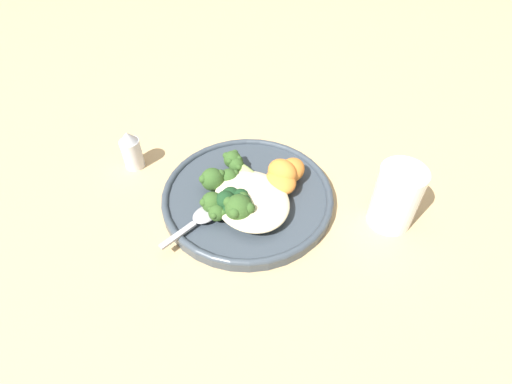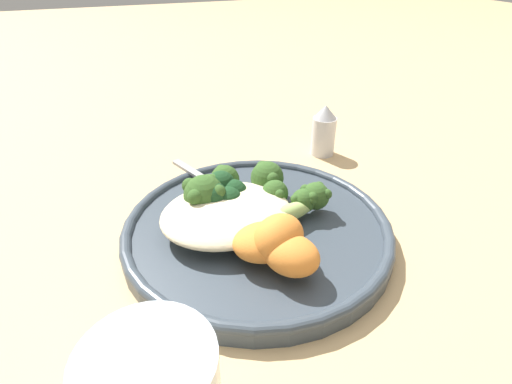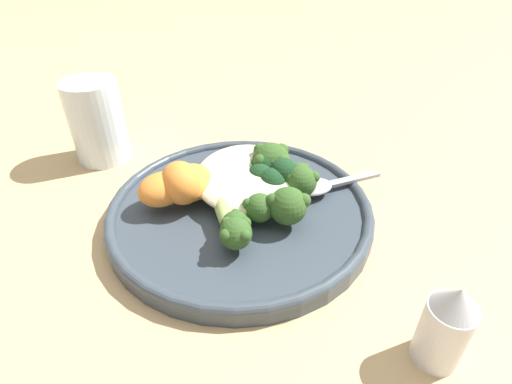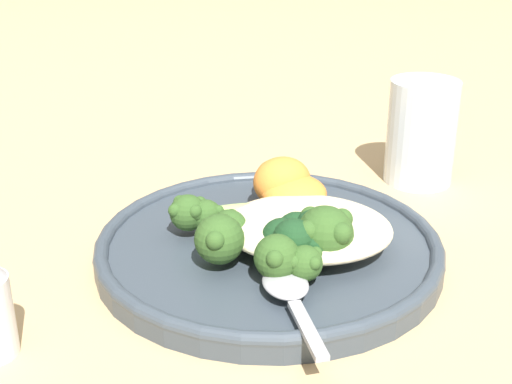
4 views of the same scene
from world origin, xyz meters
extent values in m
plane|color=tan|center=(0.00, 0.00, 0.00)|extent=(4.00, 4.00, 0.00)
cylinder|color=#38424C|center=(0.01, 0.02, 0.01)|extent=(0.28, 0.28, 0.02)
torus|color=#38424C|center=(0.01, 0.02, 0.02)|extent=(0.28, 0.28, 0.01)
ellipsoid|color=beige|center=(-0.02, 0.02, 0.03)|extent=(0.13, 0.11, 0.03)
ellipsoid|color=#9EBC66|center=(0.03, 0.00, 0.03)|extent=(0.11, 0.04, 0.02)
sphere|color=#335623|center=(0.08, 0.02, 0.04)|extent=(0.03, 0.03, 0.03)
sphere|color=#335623|center=(0.09, 0.02, 0.04)|extent=(0.01, 0.01, 0.01)
sphere|color=#335623|center=(0.07, 0.02, 0.04)|extent=(0.01, 0.01, 0.01)
sphere|color=#335623|center=(0.07, 0.01, 0.04)|extent=(0.01, 0.01, 0.01)
sphere|color=#335623|center=(0.09, 0.01, 0.04)|extent=(0.01, 0.01, 0.01)
ellipsoid|color=#9EBC66|center=(0.02, 0.00, 0.03)|extent=(0.09, 0.04, 0.01)
sphere|color=#335623|center=(0.07, 0.01, 0.04)|extent=(0.03, 0.03, 0.03)
sphere|color=#335623|center=(0.07, 0.02, 0.04)|extent=(0.01, 0.01, 0.01)
sphere|color=#335623|center=(0.06, 0.01, 0.04)|extent=(0.01, 0.01, 0.01)
sphere|color=#335623|center=(0.07, 0.01, 0.04)|extent=(0.01, 0.01, 0.01)
ellipsoid|color=#9EBC66|center=(0.02, 0.01, 0.03)|extent=(0.06, 0.06, 0.01)
sphere|color=#335623|center=(0.04, 0.04, 0.04)|extent=(0.03, 0.03, 0.03)
sphere|color=#335623|center=(0.04, 0.05, 0.04)|extent=(0.01, 0.01, 0.01)
sphere|color=#335623|center=(0.04, 0.03, 0.04)|extent=(0.01, 0.01, 0.01)
ellipsoid|color=#9EBC66|center=(0.02, 0.02, 0.03)|extent=(0.07, 0.10, 0.02)
sphere|color=#335623|center=(0.04, 0.06, 0.04)|extent=(0.04, 0.04, 0.04)
sphere|color=#335623|center=(0.04, 0.08, 0.05)|extent=(0.01, 0.01, 0.01)
sphere|color=#335623|center=(0.04, 0.05, 0.05)|extent=(0.01, 0.01, 0.01)
ellipsoid|color=#9EBC66|center=(0.00, 0.03, 0.03)|extent=(0.02, 0.10, 0.02)
sphere|color=#335623|center=(0.00, 0.08, 0.04)|extent=(0.03, 0.03, 0.03)
sphere|color=#335623|center=(0.00, 0.09, 0.04)|extent=(0.01, 0.01, 0.01)
sphere|color=#335623|center=(0.00, 0.07, 0.04)|extent=(0.01, 0.01, 0.01)
ellipsoid|color=#9EBC66|center=(-0.01, 0.03, 0.03)|extent=(0.04, 0.10, 0.02)
sphere|color=#335623|center=(-0.02, 0.08, 0.04)|extent=(0.03, 0.03, 0.03)
sphere|color=#335623|center=(-0.01, 0.09, 0.04)|extent=(0.01, 0.01, 0.01)
sphere|color=#335623|center=(-0.03, 0.09, 0.04)|extent=(0.01, 0.01, 0.01)
sphere|color=#335623|center=(-0.03, 0.07, 0.04)|extent=(0.01, 0.01, 0.01)
sphere|color=#335623|center=(-0.01, 0.07, 0.04)|extent=(0.01, 0.01, 0.01)
ellipsoid|color=#9EBC66|center=(-0.01, 0.01, 0.03)|extent=(0.06, 0.09, 0.01)
sphere|color=#335623|center=(-0.03, 0.05, 0.04)|extent=(0.04, 0.04, 0.04)
sphere|color=#335623|center=(-0.02, 0.06, 0.05)|extent=(0.02, 0.02, 0.02)
sphere|color=#335623|center=(-0.04, 0.06, 0.05)|extent=(0.02, 0.02, 0.02)
sphere|color=#335623|center=(-0.04, 0.04, 0.05)|extent=(0.02, 0.02, 0.02)
sphere|color=#335623|center=(-0.02, 0.04, 0.05)|extent=(0.02, 0.02, 0.02)
ellipsoid|color=orange|center=(0.00, -0.04, 0.04)|extent=(0.06, 0.05, 0.03)
ellipsoid|color=orange|center=(0.01, -0.04, 0.04)|extent=(0.06, 0.06, 0.04)
ellipsoid|color=orange|center=(0.01, -0.06, 0.04)|extent=(0.06, 0.07, 0.03)
sphere|color=#193D1E|center=(0.00, 0.05, 0.04)|extent=(0.03, 0.03, 0.03)
sphere|color=#193D1E|center=(-0.01, 0.06, 0.04)|extent=(0.03, 0.03, 0.03)
sphere|color=#193D1E|center=(-0.02, 0.06, 0.04)|extent=(0.03, 0.03, 0.03)
sphere|color=#193D1E|center=(-0.02, 0.04, 0.04)|extent=(0.03, 0.03, 0.03)
sphere|color=#193D1E|center=(-0.01, 0.04, 0.04)|extent=(0.03, 0.03, 0.03)
cube|color=#A3A3A8|center=(-0.03, 0.15, 0.02)|extent=(0.03, 0.06, 0.00)
ellipsoid|color=#A3A3A8|center=(-0.01, 0.10, 0.03)|extent=(0.05, 0.05, 0.01)
cylinder|color=silver|center=(-0.12, -0.17, 0.05)|extent=(0.07, 0.07, 0.10)
cylinder|color=silver|center=(0.18, 0.17, 0.03)|extent=(0.03, 0.03, 0.06)
cone|color=#B2B2B7|center=(0.18, 0.17, 0.07)|extent=(0.03, 0.03, 0.02)
camera|label=1|loc=(-0.40, 0.19, 0.49)|focal=28.00mm
camera|label=2|loc=(-0.11, -0.29, 0.27)|focal=28.00mm
camera|label=3|loc=(0.35, 0.03, 0.28)|focal=28.00mm
camera|label=4|loc=(-0.05, 0.52, 0.29)|focal=50.00mm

